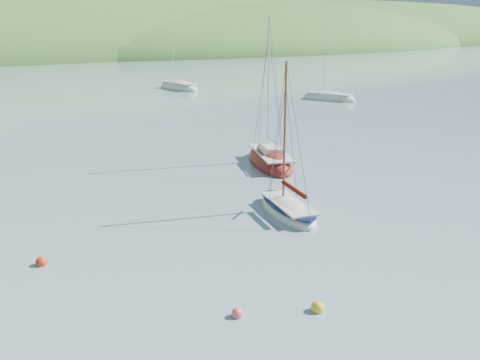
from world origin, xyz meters
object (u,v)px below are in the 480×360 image
daysailer_white (288,210)px  distant_sloop_d (329,99)px  distant_sloop_b (178,88)px  sloop_red (270,161)px

daysailer_white → distant_sloop_d: 42.05m
distant_sloop_b → distant_sloop_d: distant_sloop_b is taller
distant_sloop_b → daysailer_white: bearing=-117.6°
distant_sloop_d → distant_sloop_b: bearing=94.8°
daysailer_white → sloop_red: bearing=73.1°
distant_sloop_d → sloop_red: bearing=-162.1°
daysailer_white → sloop_red: sloop_red is taller
sloop_red → daysailer_white: bearing=-99.1°
daysailer_white → distant_sloop_b: bearing=83.1°
daysailer_white → sloop_red: (4.83, 8.50, 0.01)m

